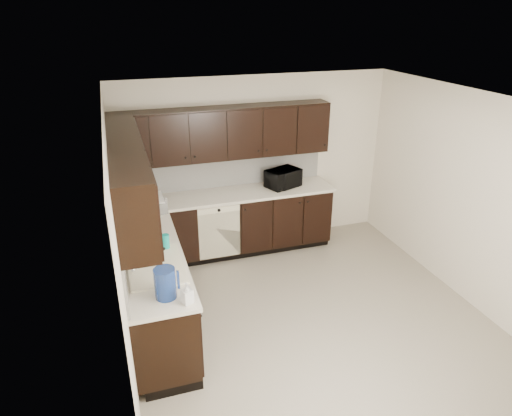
{
  "coord_description": "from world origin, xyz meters",
  "views": [
    {
      "loc": [
        -1.92,
        -4.07,
        3.33
      ],
      "look_at": [
        -0.43,
        0.6,
        1.17
      ],
      "focal_mm": 32.0,
      "sensor_mm": 36.0,
      "label": 1
    }
  ],
  "objects_px": {
    "microwave": "(283,178)",
    "toaster_oven": "(135,196)",
    "storage_bin": "(142,207)",
    "sink": "(156,272)",
    "blue_pitcher": "(165,283)"
  },
  "relations": [
    {
      "from": "toaster_oven",
      "to": "storage_bin",
      "type": "relative_size",
      "value": 0.64
    },
    {
      "from": "toaster_oven",
      "to": "storage_bin",
      "type": "bearing_deg",
      "value": -69.89
    },
    {
      "from": "storage_bin",
      "to": "blue_pitcher",
      "type": "xyz_separation_m",
      "value": [
        0.05,
        -1.91,
        0.04
      ]
    },
    {
      "from": "storage_bin",
      "to": "toaster_oven",
      "type": "bearing_deg",
      "value": 98.35
    },
    {
      "from": "sink",
      "to": "blue_pitcher",
      "type": "distance_m",
      "value": 0.58
    },
    {
      "from": "microwave",
      "to": "storage_bin",
      "type": "xyz_separation_m",
      "value": [
        -2.03,
        -0.35,
        -0.03
      ]
    },
    {
      "from": "toaster_oven",
      "to": "storage_bin",
      "type": "xyz_separation_m",
      "value": [
        0.05,
        -0.37,
        -0.0
      ]
    },
    {
      "from": "sink",
      "to": "toaster_oven",
      "type": "xyz_separation_m",
      "value": [
        -0.07,
        1.73,
        0.16
      ]
    },
    {
      "from": "microwave",
      "to": "blue_pitcher",
      "type": "distance_m",
      "value": 3.0
    },
    {
      "from": "toaster_oven",
      "to": "blue_pitcher",
      "type": "height_order",
      "value": "blue_pitcher"
    },
    {
      "from": "microwave",
      "to": "sink",
      "type": "bearing_deg",
      "value": -161.63
    },
    {
      "from": "storage_bin",
      "to": "blue_pitcher",
      "type": "height_order",
      "value": "blue_pitcher"
    },
    {
      "from": "microwave",
      "to": "storage_bin",
      "type": "bearing_deg",
      "value": 167.82
    },
    {
      "from": "blue_pitcher",
      "to": "microwave",
      "type": "bearing_deg",
      "value": 47.24
    },
    {
      "from": "microwave",
      "to": "toaster_oven",
      "type": "bearing_deg",
      "value": 157.6
    }
  ]
}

